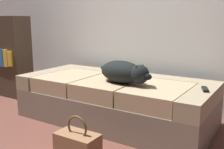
{
  "coord_description": "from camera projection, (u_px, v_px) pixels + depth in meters",
  "views": [
    {
      "loc": [
        1.43,
        -1.26,
        1.04
      ],
      "look_at": [
        0.0,
        0.99,
        0.5
      ],
      "focal_mm": 42.96,
      "sensor_mm": 36.0,
      "label": 1
    }
  ],
  "objects": [
    {
      "name": "handbag",
      "position": [
        78.0,
        148.0,
        1.96
      ],
      "size": [
        0.32,
        0.18,
        0.38
      ],
      "color": "#885E3F",
      "rests_on": "ground"
    },
    {
      "name": "bookshelf",
      "position": [
        11.0,
        57.0,
        3.72
      ],
      "size": [
        0.56,
        0.3,
        1.1
      ],
      "color": "#403125",
      "rests_on": "ground"
    },
    {
      "name": "couch",
      "position": [
        115.0,
        100.0,
        2.82
      ],
      "size": [
        1.98,
        0.91,
        0.45
      ],
      "color": "#7B6C5C",
      "rests_on": "ground"
    },
    {
      "name": "tv_remote",
      "position": [
        205.0,
        89.0,
        2.29
      ],
      "size": [
        0.1,
        0.16,
        0.02
      ],
      "primitive_type": "cube",
      "rotation": [
        0.0,
        0.0,
        0.37
      ],
      "color": "black",
      "rests_on": "couch"
    },
    {
      "name": "dog_dark",
      "position": [
        124.0,
        72.0,
        2.54
      ],
      "size": [
        0.63,
        0.35,
        0.21
      ],
      "color": "black",
      "rests_on": "couch"
    }
  ]
}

